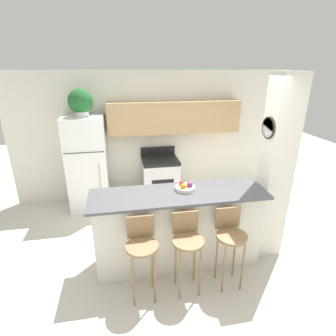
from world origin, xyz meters
TOP-DOWN VIEW (x-y plane):
  - ground_plane at (0.00, 0.00)m, footprint 14.00×14.00m
  - wall_back at (0.13, 2.16)m, footprint 5.60×0.38m
  - pillar_right at (1.34, 0.02)m, footprint 0.38×0.32m
  - counter_bar at (0.00, 0.00)m, footprint 2.29×0.66m
  - refrigerator at (-1.34, 1.86)m, footprint 0.72×0.65m
  - stove_range at (0.04, 1.86)m, footprint 0.70×0.65m
  - bar_stool_left at (-0.53, -0.49)m, footprint 0.37×0.37m
  - bar_stool_mid at (0.00, -0.49)m, footprint 0.37×0.37m
  - bar_stool_right at (0.53, -0.49)m, footprint 0.37×0.37m
  - potted_plant_on_fridge at (-1.34, 1.86)m, footprint 0.42×0.42m
  - fruit_bowl at (0.10, 0.07)m, footprint 0.26×0.26m
  - trash_bin at (-0.76, 1.64)m, footprint 0.28×0.28m

SIDE VIEW (x-z plane):
  - ground_plane at x=0.00m, z-range 0.00..0.00m
  - trash_bin at x=-0.76m, z-range 0.00..0.38m
  - stove_range at x=0.04m, z-range -0.07..1.00m
  - counter_bar at x=0.00m, z-range 0.00..1.08m
  - bar_stool_left at x=-0.53m, z-range 0.18..1.19m
  - bar_stool_mid at x=0.00m, z-range 0.18..1.19m
  - bar_stool_right at x=0.53m, z-range 0.18..1.19m
  - refrigerator at x=-1.34m, z-range 0.00..1.79m
  - fruit_bowl at x=0.10m, z-range 1.06..1.18m
  - pillar_right at x=1.34m, z-range 0.00..2.55m
  - wall_back at x=0.13m, z-range 0.15..2.70m
  - potted_plant_on_fridge at x=-1.34m, z-range 1.80..2.27m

